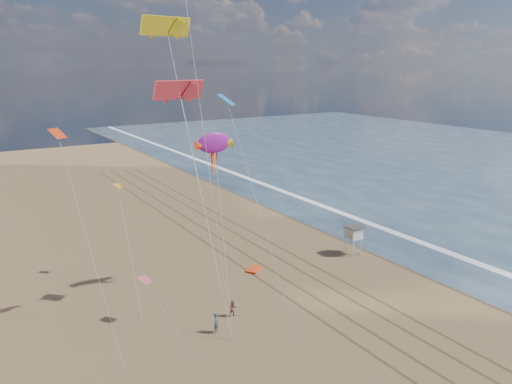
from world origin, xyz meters
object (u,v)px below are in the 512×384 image
(show_kite, at_px, (214,143))
(grounded_kite, at_px, (254,269))
(lifeguard_stand, at_px, (354,233))
(kite_flyer_a, at_px, (216,323))
(kite_flyer_b, at_px, (233,309))

(show_kite, bearing_deg, grounded_kite, 11.70)
(grounded_kite, bearing_deg, lifeguard_stand, -44.91)
(grounded_kite, height_order, kite_flyer_a, kite_flyer_a)
(grounded_kite, distance_m, kite_flyer_a, 14.03)
(kite_flyer_a, bearing_deg, lifeguard_stand, -25.23)
(lifeguard_stand, distance_m, kite_flyer_b, 21.37)
(show_kite, bearing_deg, kite_flyer_a, -117.57)
(grounded_kite, xyz_separation_m, kite_flyer_a, (-9.91, -9.89, 0.81))
(show_kite, distance_m, kite_flyer_a, 17.46)
(lifeguard_stand, relative_size, show_kite, 0.21)
(grounded_kite, height_order, show_kite, show_kite)
(show_kite, bearing_deg, lifeguard_stand, -3.18)
(show_kite, xyz_separation_m, kite_flyer_a, (-4.59, -8.79, -14.38))
(lifeguard_stand, xyz_separation_m, kite_flyer_a, (-23.06, -7.76, -1.84))
(kite_flyer_b, bearing_deg, grounded_kite, 59.24)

